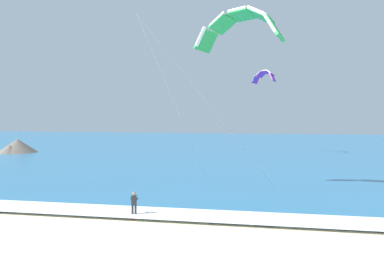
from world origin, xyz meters
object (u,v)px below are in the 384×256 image
object	(u,v)px
surfboard	(134,217)
kite_primary	(239,25)
kitesurfer	(134,203)
kite_distant	(265,75)

from	to	relation	value
surfboard	kite_primary	bearing A→B (deg)	55.74
kitesurfer	kite_distant	world-z (taller)	kite_distant
kitesurfer	kite_distant	bearing A→B (deg)	80.55
kitesurfer	surfboard	bearing A→B (deg)	-75.93
surfboard	kite_primary	world-z (taller)	kite_primary
kite_primary	surfboard	bearing A→B (deg)	-124.26
kite_distant	surfboard	bearing A→B (deg)	-99.44
kitesurfer	kite_primary	size ratio (longest dim) A/B	0.12
kitesurfer	kite_primary	bearing A→B (deg)	55.67
surfboard	kitesurfer	size ratio (longest dim) A/B	0.87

